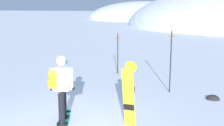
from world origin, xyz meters
name	(u,v)px	position (x,y,z in m)	size (l,w,h in m)	color
ridge_peak_far	(143,19)	(-12.41, 56.75, 0.00)	(24.42, 21.98, 7.81)	white
snowboarder_main	(61,88)	(-0.39, 0.40, 0.92)	(0.90, 1.71, 1.71)	#23B7A3
spare_snowboard	(129,95)	(1.29, 0.68, 0.83)	(0.28, 0.36, 1.63)	yellow
piste_marker_near	(118,50)	(-0.82, 5.97, 1.03)	(0.20, 0.20, 1.80)	black
piste_marker_far	(171,57)	(1.73, 4.00, 1.22)	(0.20, 0.20, 2.16)	black
rock_dark	(213,99)	(3.15, 3.68, 0.00)	(0.42, 0.36, 0.30)	#282628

